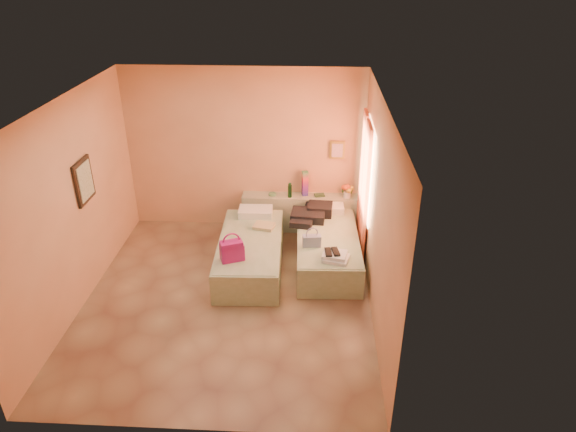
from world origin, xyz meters
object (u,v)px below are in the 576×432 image
at_px(water_bottle, 290,190).
at_px(blue_handbag, 312,241).
at_px(magenta_handbag, 232,250).
at_px(bed_right, 327,248).
at_px(towel_stack, 336,257).
at_px(bed_left, 251,253).
at_px(headboard_ledge, 302,213).
at_px(green_book, 320,195).
at_px(flower_vase, 347,190).

bearing_deg(water_bottle, blue_handbag, -73.83).
bearing_deg(water_bottle, magenta_handbag, -112.05).
relative_size(bed_right, magenta_handbag, 6.12).
relative_size(blue_handbag, towel_stack, 0.78).
distance_m(bed_right, blue_handbag, 0.56).
xyz_separation_m(water_bottle, magenta_handbag, (-0.73, -1.79, -0.12)).
bearing_deg(blue_handbag, bed_left, 165.10).
bearing_deg(blue_handbag, headboard_ledge, 91.64).
height_order(green_book, flower_vase, flower_vase).
height_order(water_bottle, green_book, water_bottle).
relative_size(green_book, blue_handbag, 0.62).
bearing_deg(water_bottle, bed_right, -57.13).
distance_m(water_bottle, green_book, 0.53).
bearing_deg(water_bottle, headboard_ledge, 17.58).
bearing_deg(bed_right, flower_vase, 69.80).
bearing_deg(green_book, bed_right, -95.81).
bearing_deg(flower_vase, bed_left, -140.80).
distance_m(water_bottle, towel_stack, 1.89).
relative_size(headboard_ledge, bed_left, 1.02).
height_order(bed_left, towel_stack, towel_stack).
xyz_separation_m(headboard_ledge, green_book, (0.30, 0.01, 0.34)).
xyz_separation_m(headboard_ledge, magenta_handbag, (-0.93, -1.86, 0.33)).
bearing_deg(bed_right, towel_stack, -83.89).
relative_size(bed_left, green_book, 11.90).
bearing_deg(bed_left, water_bottle, 63.68).
relative_size(green_book, flower_vase, 0.59).
distance_m(bed_left, green_book, 1.71).
relative_size(bed_right, flower_vase, 7.00).
distance_m(water_bottle, flower_vase, 0.97).
height_order(magenta_handbag, blue_handbag, magenta_handbag).
distance_m(blue_handbag, towel_stack, 0.51).
distance_m(bed_left, towel_stack, 1.42).
bearing_deg(towel_stack, headboard_ledge, 106.76).
height_order(water_bottle, blue_handbag, water_bottle).
bearing_deg(magenta_handbag, blue_handbag, -0.55).
distance_m(water_bottle, magenta_handbag, 1.94).
xyz_separation_m(bed_left, green_book, (1.05, 1.28, 0.41)).
distance_m(flower_vase, magenta_handbag, 2.50).
height_order(green_book, towel_stack, green_book).
relative_size(magenta_handbag, towel_stack, 0.93).
height_order(headboard_ledge, green_book, green_book).
distance_m(green_book, towel_stack, 1.82).
height_order(bed_left, blue_handbag, blue_handbag).
distance_m(bed_right, water_bottle, 1.29).
distance_m(bed_left, flower_vase, 2.03).
bearing_deg(water_bottle, bed_left, -114.38).
height_order(headboard_ledge, towel_stack, headboard_ledge).
relative_size(water_bottle, towel_stack, 0.71).
height_order(green_book, blue_handbag, green_book).
xyz_separation_m(green_book, blue_handbag, (-0.12, -1.43, -0.08)).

